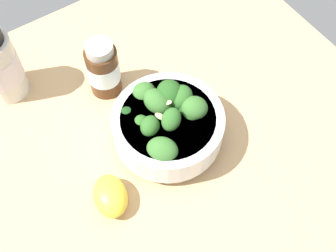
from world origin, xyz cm
name	(u,v)px	position (x,y,z in cm)	size (l,w,h in cm)	color
ground_plane	(174,128)	(0.00, 0.00, -1.59)	(69.32, 69.32, 3.18)	tan
bowl_of_broccoli	(167,122)	(-2.39, -1.49, 4.50)	(17.40, 17.40, 9.97)	white
lemon_wedge	(110,196)	(-15.56, -6.13, 1.93)	(6.92, 4.97, 3.86)	yellow
bottle_short	(103,69)	(-5.69, 12.78, 5.15)	(5.50, 5.50, 10.91)	#472814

